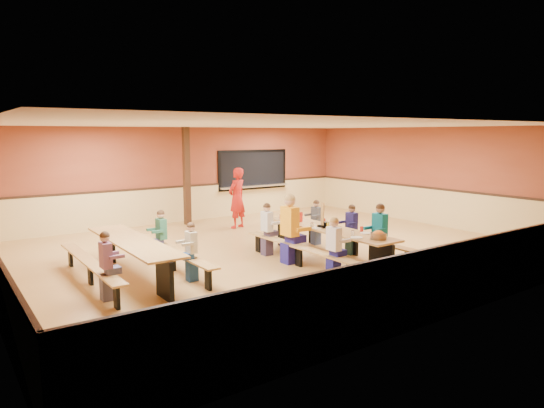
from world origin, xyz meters
TOP-DOWN VIEW (x-y plane):
  - ground at (0.00, 0.00)m, footprint 12.00×12.00m
  - room_envelope at (0.00, 0.00)m, footprint 12.04×10.04m
  - kitchen_pass_through at (2.60, 4.96)m, footprint 2.78×0.28m
  - structural_post at (-0.20, 4.40)m, footprint 0.18×0.18m
  - cafeteria_table_main at (0.44, -1.39)m, footprint 1.91×3.70m
  - cafeteria_table_second at (-3.51, -0.13)m, footprint 1.91×3.70m
  - seated_child_white_left at (-0.38, -2.47)m, footprint 0.36×0.30m
  - seated_adult_yellow at (-0.38, -1.07)m, footprint 0.51×0.41m
  - seated_child_grey_left at (-0.38, -0.20)m, footprint 0.36×0.30m
  - seated_child_teal_right at (1.27, -2.13)m, footprint 0.40×0.33m
  - seated_child_navy_right at (1.27, -1.27)m, footprint 0.34×0.28m
  - seated_child_char_right at (1.27, -0.01)m, footprint 0.33×0.27m
  - seated_child_purple_sec at (-4.34, -1.17)m, footprint 0.35×0.28m
  - seated_child_green_sec at (-2.69, 0.44)m, footprint 0.35×0.28m
  - seated_child_tan_sec at (-2.69, -1.01)m, footprint 0.33×0.27m
  - standing_woman at (0.77, 3.04)m, footprint 0.77×0.64m
  - punch_pitcher at (0.40, -0.42)m, footprint 0.16×0.16m
  - chip_bowl at (0.49, -2.81)m, footprint 0.32×0.32m
  - napkin_dispenser at (0.40, -1.34)m, footprint 0.10×0.14m
  - condiment_mustard at (0.23, -1.62)m, footprint 0.06×0.06m
  - condiment_ketchup at (0.30, -1.76)m, footprint 0.06×0.06m
  - table_paddle at (0.35, -1.30)m, footprint 0.16×0.16m
  - place_settings at (0.44, -1.39)m, footprint 0.65×3.30m

SIDE VIEW (x-z plane):
  - ground at x=0.00m, z-range 0.00..0.00m
  - cafeteria_table_main at x=0.44m, z-range 0.16..0.90m
  - cafeteria_table_second at x=-3.51m, z-range 0.16..0.90m
  - seated_child_tan_sec at x=-2.69m, z-range 0.00..1.12m
  - seated_child_char_right at x=1.27m, z-range 0.00..1.12m
  - seated_child_navy_right at x=1.27m, z-range 0.00..1.16m
  - seated_child_purple_sec at x=-4.34m, z-range 0.00..1.17m
  - seated_child_green_sec at x=-2.69m, z-range 0.00..1.17m
  - seated_child_white_left at x=-0.38m, z-range 0.00..1.20m
  - seated_child_grey_left at x=-0.38m, z-range 0.00..1.20m
  - seated_child_teal_right at x=1.27m, z-range 0.00..1.28m
  - room_envelope at x=0.00m, z-range -0.82..2.20m
  - seated_adult_yellow at x=-0.38m, z-range 0.00..1.49m
  - place_settings at x=0.44m, z-range 0.74..0.85m
  - napkin_dispenser at x=0.40m, z-range 0.74..0.87m
  - chip_bowl at x=0.49m, z-range 0.74..0.89m
  - condiment_mustard at x=0.23m, z-range 0.74..0.91m
  - condiment_ketchup at x=0.30m, z-range 0.74..0.91m
  - punch_pitcher at x=0.40m, z-range 0.74..0.96m
  - table_paddle at x=0.35m, z-range 0.60..1.16m
  - standing_woman at x=0.77m, z-range 0.00..1.80m
  - kitchen_pass_through at x=2.60m, z-range 0.80..2.18m
  - structural_post at x=-0.20m, z-range 0.00..3.00m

